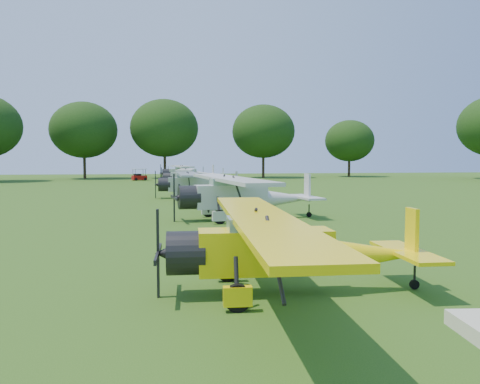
# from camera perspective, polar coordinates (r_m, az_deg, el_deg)

# --- Properties ---
(ground) EXTENTS (160.00, 160.00, 0.00)m
(ground) POSITION_cam_1_polar(r_m,az_deg,el_deg) (21.36, -2.47, -4.29)
(ground) COLOR #254E13
(ground) RESTS_ON ground
(tree_belt) EXTENTS (137.36, 130.27, 14.52)m
(tree_belt) POSITION_cam_1_polar(r_m,az_deg,el_deg) (22.57, 6.85, 16.64)
(tree_belt) COLOR black
(tree_belt) RESTS_ON ground
(aircraft_2) EXTENTS (6.33, 10.08, 1.98)m
(aircraft_2) POSITION_cam_1_polar(r_m,az_deg,el_deg) (10.79, 5.57, -6.26)
(aircraft_2) COLOR yellow
(aircraft_2) RESTS_ON ground
(aircraft_3) EXTENTS (7.61, 12.11, 2.38)m
(aircraft_3) POSITION_cam_1_polar(r_m,az_deg,el_deg) (23.91, 0.20, -0.05)
(aircraft_3) COLOR silver
(aircraft_3) RESTS_ON ground
(aircraft_4) EXTENTS (6.92, 10.98, 2.18)m
(aircraft_4) POSITION_cam_1_polar(r_m,az_deg,el_deg) (37.54, -5.44, 1.22)
(aircraft_4) COLOR silver
(aircraft_4) RESTS_ON ground
(aircraft_5) EXTENTS (7.09, 11.28, 2.22)m
(aircraft_5) POSITION_cam_1_polar(r_m,az_deg,el_deg) (50.47, -5.91, 1.95)
(aircraft_5) COLOR silver
(aircraft_5) RESTS_ON ground
(aircraft_6) EXTENTS (7.69, 12.25, 2.41)m
(aircraft_6) POSITION_cam_1_polar(r_m,az_deg,el_deg) (63.97, -6.52, 2.48)
(aircraft_6) COLOR silver
(aircraft_6) RESTS_ON ground
(aircraft_7) EXTENTS (6.13, 9.74, 1.92)m
(aircraft_7) POSITION_cam_1_polar(r_m,az_deg,el_deg) (77.59, -6.67, 2.53)
(aircraft_7) COLOR silver
(aircraft_7) RESTS_ON ground
(golf_cart) EXTENTS (2.28, 1.86, 1.70)m
(golf_cart) POSITION_cam_1_polar(r_m,az_deg,el_deg) (69.78, -12.21, 1.85)
(golf_cart) COLOR #9E0D0B
(golf_cart) RESTS_ON ground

